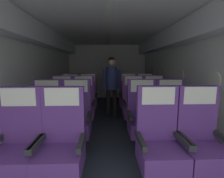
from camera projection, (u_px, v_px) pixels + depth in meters
ground at (109, 127)px, 3.55m from camera, size 3.37×6.81×0.02m
fuselage_shell at (109, 55)px, 3.57m from camera, size 3.25×6.46×2.19m
seat_a_left_window at (18, 147)px, 1.74m from camera, size 0.50×0.49×1.11m
seat_a_left_aisle at (62, 146)px, 1.76m from camera, size 0.50×0.49×1.11m
seat_a_right_aisle at (201, 143)px, 1.84m from camera, size 0.50×0.49×1.11m
seat_a_right_window at (159, 144)px, 1.82m from camera, size 0.50×0.49×1.11m
seat_b_left_window at (47, 120)px, 2.61m from camera, size 0.50×0.49×1.11m
seat_b_left_aisle at (76, 119)px, 2.64m from camera, size 0.50×0.49×1.11m
seat_b_right_aisle at (171, 118)px, 2.69m from camera, size 0.50×0.49×1.11m
seat_b_right_window at (142, 118)px, 2.67m from camera, size 0.50×0.49×1.11m
seat_c_left_window at (62, 106)px, 3.49m from camera, size 0.50×0.49×1.11m
seat_c_left_aisle at (84, 105)px, 3.52m from camera, size 0.50×0.49×1.11m
seat_c_right_aisle at (154, 105)px, 3.58m from camera, size 0.50×0.49×1.11m
seat_c_right_window at (134, 105)px, 3.54m from camera, size 0.50×0.49×1.11m
seat_d_left_window at (71, 98)px, 4.35m from camera, size 0.50×0.49×1.11m
seat_d_left_aisle at (88, 97)px, 4.38m from camera, size 0.50×0.49×1.11m
seat_d_right_aisle at (145, 97)px, 4.42m from camera, size 0.50×0.49×1.11m
seat_d_right_window at (128, 97)px, 4.41m from camera, size 0.50×0.49×1.11m
flight_attendant at (112, 81)px, 4.11m from camera, size 0.43×0.28×1.54m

